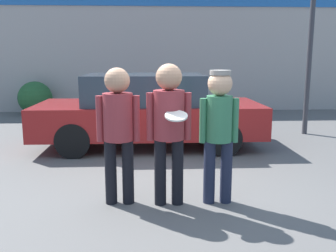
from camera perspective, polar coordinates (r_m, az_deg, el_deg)
name	(u,v)px	position (r m, az deg, el deg)	size (l,w,h in m)	color
ground_plane	(173,195)	(5.24, 0.84, -10.48)	(56.00, 56.00, 0.00)	#5B5956
storefront_building	(157,54)	(13.03, -1.63, 10.85)	(24.00, 0.22, 3.82)	#B2A89E
person_left	(118,123)	(4.72, -7.60, 0.41)	(0.54, 0.37, 1.75)	black
person_middle_with_frisbee	(169,121)	(4.64, 0.15, 0.81)	(0.56, 0.60, 1.80)	black
person_right	(219,125)	(4.75, 7.77, 0.18)	(0.50, 0.33, 1.71)	#1E2338
parked_car_near	(148,110)	(7.86, -3.10, 2.38)	(4.62, 1.97, 1.52)	maroon
shrub	(35,98)	(12.90, -19.58, 4.02)	(1.09, 1.09, 1.09)	#285B2D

